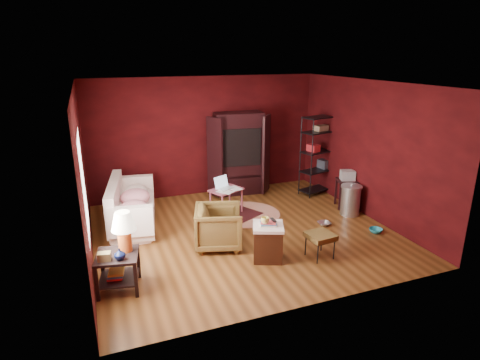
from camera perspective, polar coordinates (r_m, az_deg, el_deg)
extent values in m
cube|color=brown|center=(7.80, 0.53, -7.50)|extent=(5.50, 5.00, 0.02)
cube|color=white|center=(7.07, 0.59, 13.63)|extent=(5.50, 5.00, 0.02)
cube|color=#480A0C|center=(9.63, -4.93, 6.20)|extent=(5.50, 0.02, 2.80)
cube|color=#480A0C|center=(5.18, 10.78, -4.34)|extent=(5.50, 0.02, 2.80)
cube|color=#480A0C|center=(6.84, -21.49, 0.20)|extent=(0.02, 5.00, 2.80)
cube|color=#480A0C|center=(8.68, 17.83, 4.12)|extent=(0.02, 5.00, 2.80)
cube|color=white|center=(5.83, -21.37, -0.66)|extent=(0.02, 1.20, 1.40)
imported|color=white|center=(8.24, -15.49, -3.96)|extent=(0.69, 1.89, 0.72)
imported|color=black|center=(7.11, -3.04, -6.42)|extent=(0.95, 0.98, 0.82)
imported|color=silver|center=(8.22, 11.91, -5.48)|extent=(0.26, 0.07, 0.26)
imported|color=teal|center=(8.17, 18.79, -6.27)|extent=(0.26, 0.17, 0.25)
imported|color=#0C143C|center=(5.91, -16.74, -10.09)|extent=(0.17, 0.18, 0.16)
imported|color=#F1E076|center=(6.49, 3.58, -5.63)|extent=(0.16, 0.15, 0.13)
cube|color=black|center=(6.10, -17.11, -10.25)|extent=(0.69, 0.69, 0.04)
cube|color=black|center=(6.27, -16.80, -13.18)|extent=(0.64, 0.64, 0.03)
cube|color=black|center=(6.04, -19.71, -13.69)|extent=(0.06, 0.06, 0.55)
cube|color=black|center=(5.96, -14.58, -13.59)|extent=(0.06, 0.06, 0.55)
cube|color=black|center=(6.49, -18.98, -11.29)|extent=(0.06, 0.06, 0.55)
cube|color=black|center=(6.42, -14.25, -11.16)|extent=(0.06, 0.06, 0.55)
cylinder|color=orange|center=(6.09, -16.06, -8.24)|extent=(0.23, 0.23, 0.33)
cone|color=#F2E5C6|center=(5.96, -16.30, -5.62)|extent=(0.41, 0.41, 0.27)
cube|color=#9C8B55|center=(5.95, -18.75, -10.27)|extent=(0.19, 0.15, 0.12)
cube|color=#E33840|center=(6.25, -17.29, -12.84)|extent=(0.26, 0.31, 0.03)
cube|color=#3895E3|center=(6.24, -17.23, -12.57)|extent=(0.26, 0.31, 0.03)
cube|color=#FFDB54|center=(6.22, -17.17, -12.29)|extent=(0.26, 0.31, 0.03)
cube|color=white|center=(8.25, -14.84, -4.54)|extent=(1.07, 1.96, 0.39)
cube|color=white|center=(8.18, -17.37, -2.96)|extent=(0.47, 1.86, 0.78)
cube|color=white|center=(7.31, -15.29, -5.70)|extent=(0.80, 0.30, 0.54)
cube|color=white|center=(9.05, -14.69, -1.08)|extent=(0.80, 0.30, 0.54)
ellipsoid|color=#DD1F4B|center=(7.63, -14.83, -3.85)|extent=(0.58, 0.58, 0.27)
ellipsoid|color=#DD1F4B|center=(8.13, -14.68, -2.35)|extent=(0.65, 0.65, 0.31)
ellipsoid|color=white|center=(8.60, -14.53, -1.49)|extent=(0.54, 0.54, 0.25)
cube|color=#482110|center=(6.77, 3.97, -8.98)|extent=(0.61, 0.61, 0.56)
cube|color=white|center=(6.64, 4.03, -6.62)|extent=(0.65, 0.65, 0.05)
cube|color=beige|center=(6.62, 4.03, -6.33)|extent=(0.33, 0.29, 0.02)
cube|color=#538FC2|center=(6.61, 4.04, -6.15)|extent=(0.30, 0.26, 0.02)
cube|color=#DE5359|center=(6.60, 4.04, -5.97)|extent=(0.31, 0.28, 0.02)
cube|color=black|center=(6.63, 4.75, -5.69)|extent=(0.06, 0.17, 0.02)
cube|color=black|center=(6.88, 11.37, -7.81)|extent=(0.46, 0.46, 0.08)
cube|color=black|center=(6.91, 11.35, -8.21)|extent=(0.41, 0.41, 0.02)
cylinder|color=black|center=(6.77, 11.00, -10.30)|extent=(0.02, 0.02, 0.35)
cylinder|color=black|center=(6.96, 13.23, -9.62)|extent=(0.02, 0.02, 0.35)
cylinder|color=black|center=(7.00, 9.32, -9.19)|extent=(0.02, 0.02, 0.35)
cylinder|color=black|center=(7.19, 11.52, -8.57)|extent=(0.02, 0.02, 0.35)
cylinder|color=beige|center=(8.62, 0.84, -4.86)|extent=(1.64, 1.64, 0.01)
cube|color=#4B1418|center=(8.46, -1.37, -5.24)|extent=(1.47, 1.30, 0.01)
cube|color=#A64C5D|center=(8.45, -1.99, -1.41)|extent=(0.79, 0.69, 0.03)
cylinder|color=#A64C5D|center=(8.24, -2.51, -3.96)|extent=(0.05, 0.05, 0.55)
cylinder|color=#A64C5D|center=(8.61, 0.25, -2.96)|extent=(0.05, 0.05, 0.55)
cylinder|color=#A64C5D|center=(8.50, -4.22, -3.30)|extent=(0.05, 0.05, 0.55)
cylinder|color=#A64C5D|center=(8.86, -1.47, -2.37)|extent=(0.05, 0.05, 0.55)
cube|color=silver|center=(8.47, -2.14, -1.19)|extent=(0.42, 0.36, 0.02)
cube|color=silver|center=(8.51, -2.71, -0.23)|extent=(0.35, 0.21, 0.24)
cube|color=white|center=(8.29, -2.12, -1.67)|extent=(0.38, 0.40, 0.00)
cube|color=white|center=(8.48, -0.78, -1.20)|extent=(0.30, 0.37, 0.00)
cube|color=black|center=(9.70, -0.29, 3.84)|extent=(1.20, 0.74, 1.97)
cube|color=black|center=(9.56, -0.14, 4.90)|extent=(0.98, 0.57, 0.88)
cube|color=black|center=(9.30, -3.58, 3.19)|extent=(0.27, 0.43, 1.87)
cube|color=black|center=(9.60, 3.75, 3.65)|extent=(0.35, 0.38, 1.87)
cube|color=#323538|center=(9.63, -0.22, 4.37)|extent=(0.70, 0.59, 0.54)
cube|color=black|center=(9.38, 0.18, 4.01)|extent=(0.52, 0.07, 0.42)
cube|color=black|center=(9.79, -0.21, 0.82)|extent=(0.99, 0.62, 0.05)
cylinder|color=black|center=(9.39, 10.16, 2.85)|extent=(0.03, 0.03, 1.90)
cylinder|color=black|center=(10.03, 13.71, 3.57)|extent=(0.03, 0.03, 1.90)
cylinder|color=black|center=(9.65, 8.56, 3.33)|extent=(0.03, 0.03, 1.90)
cylinder|color=black|center=(10.27, 12.12, 4.01)|extent=(0.03, 0.03, 1.90)
cube|color=black|center=(10.07, 10.90, -1.19)|extent=(1.00, 0.63, 0.03)
cube|color=black|center=(9.93, 11.06, 1.40)|extent=(1.00, 0.63, 0.03)
cube|color=black|center=(9.81, 11.22, 4.05)|extent=(1.00, 0.63, 0.03)
cube|color=black|center=(9.71, 11.39, 6.77)|extent=(1.00, 0.63, 0.03)
cube|color=black|center=(9.65, 11.51, 8.80)|extent=(1.00, 0.63, 0.03)
cube|color=#AB1C23|center=(9.63, 10.39, 4.50)|extent=(0.27, 0.31, 0.17)
cube|color=#393947|center=(10.04, 11.93, 2.28)|extent=(0.32, 0.32, 0.21)
cube|color=#8E6F55|center=(9.69, 11.42, 7.26)|extent=(0.36, 0.28, 0.13)
cube|color=black|center=(9.12, 14.99, -0.10)|extent=(0.55, 0.55, 0.04)
cube|color=black|center=(9.01, 14.02, -2.33)|extent=(0.05, 0.05, 0.62)
cube|color=black|center=(9.10, 16.23, -2.29)|extent=(0.05, 0.05, 0.62)
cube|color=black|center=(9.34, 13.49, -1.57)|extent=(0.05, 0.05, 0.62)
cube|color=black|center=(9.43, 15.62, -1.54)|extent=(0.05, 0.05, 0.62)
cube|color=#BDBDC1|center=(9.08, 15.05, 0.66)|extent=(0.36, 0.32, 0.21)
cylinder|color=silver|center=(8.83, 15.43, -2.90)|extent=(0.45, 0.45, 0.61)
cylinder|color=silver|center=(8.72, 15.60, -0.91)|extent=(0.49, 0.49, 0.04)
sphere|color=silver|center=(8.71, 15.62, -0.66)|extent=(0.07, 0.07, 0.06)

